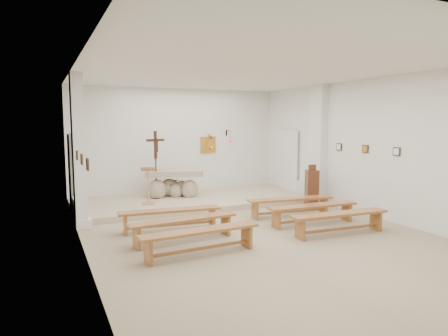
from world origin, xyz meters
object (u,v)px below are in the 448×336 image
bench_right_front (290,203)px  bench_right_second (313,210)px  bench_left_second (184,224)px  bench_left_third (201,236)px  altar (173,186)px  lectern (148,185)px  bench_right_third (340,218)px  crucifix_stand (156,160)px  bench_left_front (170,215)px  donation_pedestal (312,188)px

bench_right_front → bench_right_second: bearing=-83.1°
bench_left_second → bench_left_third: same height
altar → bench_left_second: size_ratio=0.80×
lectern → bench_right_third: (3.09, -4.22, -0.32)m
bench_right_front → bench_left_third: (-3.20, -1.85, 0.00)m
crucifix_stand → bench_left_front: 3.27m
crucifix_stand → bench_right_front: (2.67, -3.09, -0.95)m
crucifix_stand → bench_right_third: crucifix_stand is taller
bench_left_front → altar: bearing=76.7°
bench_right_second → lectern: bearing=136.3°
bench_right_second → donation_pedestal: bearing=56.8°
crucifix_stand → bench_right_third: (2.67, -4.94, -0.95)m
bench_right_front → bench_left_second: (-3.20, -0.93, 0.00)m
altar → lectern: bearing=-124.9°
bench_right_second → bench_left_second: bearing=-176.9°
lectern → donation_pedestal: lectern is taller
bench_left_second → bench_right_second: same height
donation_pedestal → bench_left_front: donation_pedestal is taller
bench_left_second → bench_right_second: (3.20, 0.00, 0.00)m
bench_left_second → bench_left_front: bearing=84.7°
bench_right_third → lectern: bearing=129.8°
crucifix_stand → bench_right_front: crucifix_stand is taller
crucifix_stand → bench_left_third: (-0.53, -4.94, -0.95)m
altar → bench_left_third: (-1.08, -4.99, -0.13)m
altar → donation_pedestal: (3.37, -2.37, 0.04)m
bench_left_front → bench_right_front: (3.20, -0.00, 0.00)m
bench_right_second → altar: bearing=120.7°
bench_left_front → bench_left_second: bearing=-84.3°
altar → bench_right_third: (2.12, -4.99, -0.13)m
crucifix_stand → bench_left_second: bearing=-116.0°
altar → bench_left_second: 4.21m
bench_right_front → bench_left_third: 3.70m
bench_right_second → bench_right_front: bearing=93.1°
bench_left_third → bench_left_second: bearing=86.4°
bench_right_front → bench_right_second: same height
bench_left_second → bench_right_third: 3.33m
bench_right_third → crucifix_stand: bearing=122.0°
lectern → crucifix_stand: bearing=78.0°
crucifix_stand → bench_left_third: 5.06m
bench_left_front → bench_left_third: bearing=-84.3°
bench_left_front → bench_right_third: same height
bench_right_front → bench_left_third: same height
bench_right_front → bench_right_third: bearing=-83.1°
bench_left_third → bench_right_third: same height
lectern → bench_right_second: lectern is taller
bench_left_second → bench_right_second: 3.20m
bench_right_second → bench_right_third: size_ratio=1.00×
lectern → bench_right_front: bearing=-19.1°
donation_pedestal → altar: bearing=163.5°
donation_pedestal → bench_left_third: 5.17m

